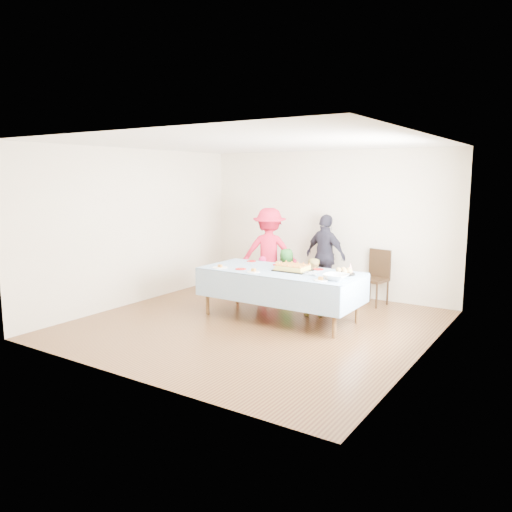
{
  "coord_description": "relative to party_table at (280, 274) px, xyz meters",
  "views": [
    {
      "loc": [
        4.03,
        -6.14,
        2.23
      ],
      "look_at": [
        -0.18,
        0.3,
        0.99
      ],
      "focal_mm": 35.0,
      "sensor_mm": 36.0,
      "label": 1
    }
  ],
  "objects": [
    {
      "name": "plate_white_left",
      "position": [
        -0.9,
        -0.36,
        0.06
      ],
      "size": [
        0.24,
        0.24,
        0.01
      ],
      "primitive_type": "cylinder",
      "color": "white",
      "rests_on": "party_table"
    },
    {
      "name": "plate_red_far_a",
      "position": [
        -0.82,
        0.43,
        0.06
      ],
      "size": [
        0.16,
        0.16,
        0.01
      ],
      "primitive_type": "cylinder",
      "color": "red",
      "rests_on": "party_table"
    },
    {
      "name": "plate_red_far_b",
      "position": [
        -0.26,
        0.36,
        0.06
      ],
      "size": [
        0.16,
        0.16,
        0.01
      ],
      "primitive_type": "cylinder",
      "color": "red",
      "rests_on": "party_table"
    },
    {
      "name": "plate_white_right",
      "position": [
        0.88,
        -0.37,
        0.06
      ],
      "size": [
        0.2,
        0.2,
        0.01
      ],
      "primitive_type": "cylinder",
      "color": "white",
      "rests_on": "party_table"
    },
    {
      "name": "rolls_tray",
      "position": [
        0.97,
        0.22,
        0.1
      ],
      "size": [
        0.33,
        0.33,
        0.1
      ],
      "color": "black",
      "rests_on": "party_table"
    },
    {
      "name": "toddler_right",
      "position": [
        0.33,
        0.44,
        -0.25
      ],
      "size": [
        0.52,
        0.44,
        0.94
      ],
      "primitive_type": "imported",
      "rotation": [
        0.0,
        0.0,
        3.35
      ],
      "color": "tan",
      "rests_on": "ground"
    },
    {
      "name": "toddler_left",
      "position": [
        -0.74,
        0.65,
        -0.3
      ],
      "size": [
        0.34,
        0.25,
        0.85
      ],
      "primitive_type": "imported",
      "rotation": [
        0.0,
        0.0,
        3.28
      ],
      "color": "#C81951",
      "rests_on": "ground"
    },
    {
      "name": "ground",
      "position": [
        -0.17,
        -0.46,
        -0.72
      ],
      "size": [
        5.0,
        5.0,
        0.0
      ],
      "primitive_type": "plane",
      "color": "#492415",
      "rests_on": "ground"
    },
    {
      "name": "adult_left",
      "position": [
        -0.97,
        1.25,
        0.1
      ],
      "size": [
        1.22,
        0.99,
        1.65
      ],
      "primitive_type": "imported",
      "rotation": [
        0.0,
        0.0,
        3.55
      ],
      "color": "red",
      "rests_on": "ground"
    },
    {
      "name": "plate_red_far_c",
      "position": [
        -0.04,
        0.42,
        0.06
      ],
      "size": [
        0.2,
        0.2,
        0.01
      ],
      "primitive_type": "cylinder",
      "color": "red",
      "rests_on": "party_table"
    },
    {
      "name": "dining_chair",
      "position": [
        0.94,
        1.72,
        -0.19
      ],
      "size": [
        0.49,
        0.49,
        0.96
      ],
      "rotation": [
        0.0,
        0.0,
        -0.2
      ],
      "color": "black",
      "rests_on": "ground"
    },
    {
      "name": "party_hat",
      "position": [
        0.98,
        0.42,
        0.13
      ],
      "size": [
        0.09,
        0.09,
        0.15
      ],
      "primitive_type": "cone",
      "color": "white",
      "rests_on": "party_table"
    },
    {
      "name": "adult_right",
      "position": [
        -0.05,
        1.74,
        0.04
      ],
      "size": [
        0.97,
        0.6,
        1.54
      ],
      "primitive_type": "imported",
      "rotation": [
        0.0,
        0.0,
        2.87
      ],
      "color": "#2E2C3D",
      "rests_on": "ground"
    },
    {
      "name": "birthday_cake",
      "position": [
        0.19,
        0.07,
        0.1
      ],
      "size": [
        0.54,
        0.41,
        0.09
      ],
      "color": "black",
      "rests_on": "party_table"
    },
    {
      "name": "plate_red_near",
      "position": [
        -0.56,
        -0.28,
        0.06
      ],
      "size": [
        0.17,
        0.17,
        0.01
      ],
      "primitive_type": "cylinder",
      "color": "red",
      "rests_on": "party_table"
    },
    {
      "name": "plate_white_mid",
      "position": [
        -0.26,
        -0.37,
        0.06
      ],
      "size": [
        0.2,
        0.2,
        0.01
      ],
      "primitive_type": "cylinder",
      "color": "white",
      "rests_on": "party_table"
    },
    {
      "name": "toddler_mid",
      "position": [
        -0.57,
        1.19,
        -0.26
      ],
      "size": [
        0.51,
        0.38,
        0.93
      ],
      "primitive_type": "imported",
      "rotation": [
        0.0,
        0.0,
        2.93
      ],
      "color": "#297D2D",
      "rests_on": "ground"
    },
    {
      "name": "room_walls",
      "position": [
        -0.12,
        -0.45,
        1.05
      ],
      "size": [
        5.04,
        5.04,
        2.72
      ],
      "color": "beige",
      "rests_on": "ground"
    },
    {
      "name": "party_table",
      "position": [
        0.0,
        0.0,
        0.0
      ],
      "size": [
        2.5,
        1.1,
        0.78
      ],
      "color": "#52321C",
      "rests_on": "ground"
    },
    {
      "name": "punch_bowl",
      "position": [
        1.03,
        -0.21,
        0.1
      ],
      "size": [
        0.35,
        0.35,
        0.09
      ],
      "primitive_type": "imported",
      "color": "silver",
      "rests_on": "party_table"
    },
    {
      "name": "plate_red_far_d",
      "position": [
        0.48,
        0.37,
        0.06
      ],
      "size": [
        0.16,
        0.16,
        0.01
      ],
      "primitive_type": "cylinder",
      "color": "red",
      "rests_on": "party_table"
    },
    {
      "name": "fork_pile",
      "position": [
        0.6,
        -0.12,
        0.09
      ],
      "size": [
        0.24,
        0.18,
        0.07
      ],
      "primitive_type": null,
      "color": "white",
      "rests_on": "party_table"
    }
  ]
}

